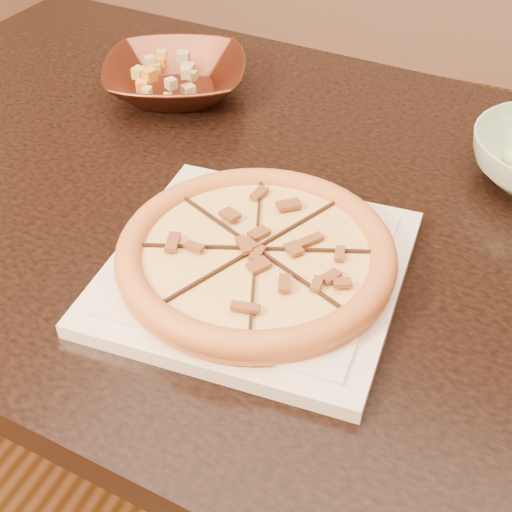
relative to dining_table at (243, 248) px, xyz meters
The scene contains 5 objects.
dining_table is the anchor object (origin of this frame).
plate 0.22m from the dining_table, 60.27° to the right, with size 0.34×0.34×0.02m.
pizza 0.23m from the dining_table, 60.27° to the right, with size 0.31×0.31×0.03m.
bronze_bowl 0.31m from the dining_table, 136.80° to the left, with size 0.22×0.22×0.05m, color brown.
mixed_dish 0.33m from the dining_table, 136.98° to the left, with size 0.10×0.11×0.03m.
Camera 1 is at (0.25, -0.69, 1.28)m, focal length 50.00 mm.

